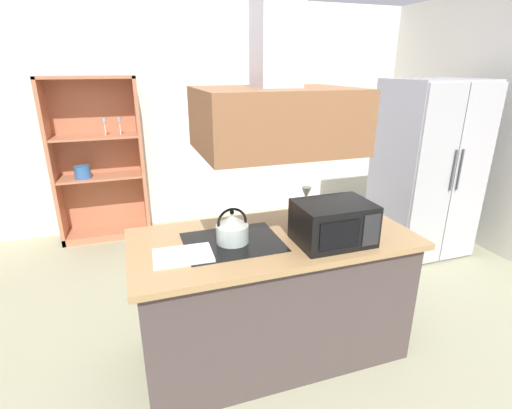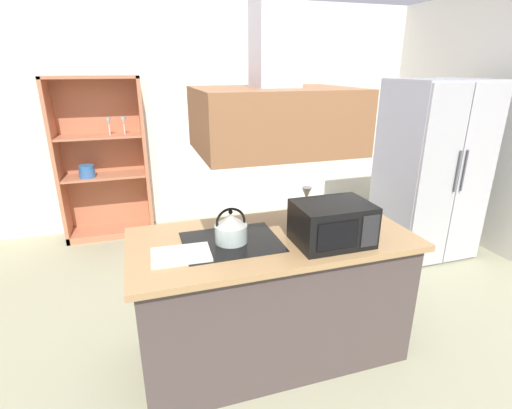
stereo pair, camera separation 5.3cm
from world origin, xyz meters
name	(u,v)px [view 2 (the right image)]	position (x,y,z in m)	size (l,w,h in m)	color
ground_plane	(272,374)	(0.00, 0.00, 0.00)	(7.80, 7.80, 0.00)	#9E9D7D
wall_back	(192,116)	(0.00, 3.00, 1.35)	(6.00, 0.12, 2.70)	white
kitchen_island	(271,295)	(0.07, 0.23, 0.45)	(1.83, 0.87, 0.90)	#4A3E3C
range_hood	(274,100)	(0.07, 0.23, 1.76)	(0.90, 0.70, 1.23)	brown
refrigerator	(430,170)	(2.20, 1.26, 0.91)	(0.90, 0.77, 1.83)	#AFB3C9
dish_cabinet	(104,168)	(-1.10, 2.78, 0.82)	(0.99, 0.40, 1.85)	#BF7451
kettle	(231,228)	(-0.20, 0.23, 1.00)	(0.20, 0.20, 0.23)	#AFC1BB
cutting_board	(181,255)	(-0.53, 0.13, 0.91)	(0.34, 0.24, 0.02)	white
microwave	(332,223)	(0.39, 0.04, 1.03)	(0.46, 0.35, 0.26)	black
wine_glass_on_counter	(307,194)	(0.45, 0.54, 1.05)	(0.08, 0.08, 0.21)	silver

